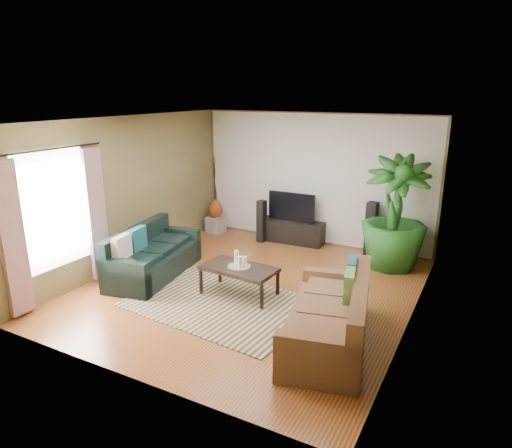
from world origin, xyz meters
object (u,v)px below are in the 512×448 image
Objects in this scene: sofa_right at (328,312)px; television at (292,207)px; speaker_right at (371,229)px; vase at (215,210)px; potted_plant at (395,213)px; side_table at (162,244)px; tv_stand at (291,231)px; speaker_left at (262,221)px; coffee_table at (239,281)px; sofa_left at (154,252)px; pedestal at (216,224)px.

television reaches higher than sofa_right.
vase is (-3.49, -0.15, -0.01)m from speaker_right.
potted_plant is (2.20, -0.45, 0.25)m from television.
television is at bearing 46.49° from side_table.
vase is at bearing -175.19° from television.
vase is at bearing -177.83° from tv_stand.
tv_stand is 2.71m from side_table.
tv_stand is at bearing 27.96° from speaker_left.
coffee_table reaches higher than tv_stand.
television is (-0.34, 2.79, 0.53)m from coffee_table.
sofa_left is 1.72m from coffee_table.
speaker_left reaches higher than tv_stand.
sofa_left is at bearing -132.09° from speaker_right.
sofa_right is 3.08m from potted_plant.
sofa_left is 2.64m from speaker_left.
tv_stand is at bearing -174.47° from speaker_right.
side_table is (-1.87, -1.97, -0.53)m from television.
vase reaches higher than coffee_table.
sofa_right reaches higher than vase.
coffee_table reaches higher than side_table.
sofa_left is 2.21× the size of speaker_left.
coffee_table is 3.11m from speaker_right.
sofa_right reaches higher than pedestal.
potted_plant reaches higher than pedestal.
potted_plant is 5.71× the size of pedestal.
pedestal is 0.76× the size of side_table.
tv_stand is at bearing 100.89° from coffee_table.
pedestal is 1.82m from side_table.
speaker_left reaches higher than pedestal.
television reaches higher than tv_stand.
sofa_left is at bearing -114.07° from sofa_right.
speaker_left is (-0.91, 2.52, 0.21)m from coffee_table.
coffee_table is at bearing -82.97° from television.
tv_stand is 1.83m from vase.
television is at bearing -162.17° from sofa_right.
sofa_right is at bearing -110.98° from sofa_left.
sofa_right is at bearing -21.06° from side_table.
tv_stand is 0.54m from television.
speaker_right reaches higher than side_table.
television reaches higher than coffee_table.
television reaches higher than sofa_left.
coffee_table is at bearing -110.23° from speaker_right.
speaker_left is 0.84× the size of speaker_right.
speaker_left is at bearing -157.43° from tv_stand.
vase is at bearing 0.00° from pedestal.
sofa_right is at bearing -48.09° from speaker_left.
sofa_left is 4.30m from potted_plant.
pedestal is at bearing -177.83° from tv_stand.
speaker_left is at bearing -167.71° from speaker_right.
speaker_left is 1.24m from vase.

